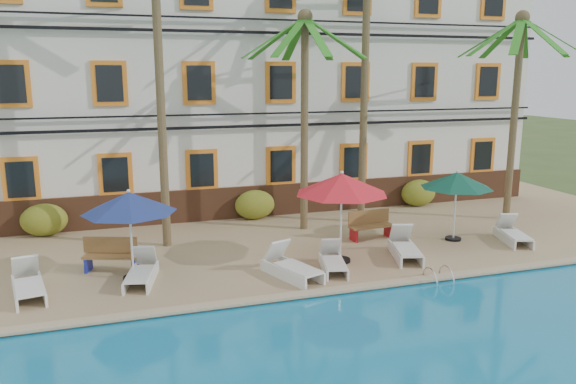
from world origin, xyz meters
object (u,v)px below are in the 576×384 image
object	(u,v)px
umbrella_red	(342,184)
umbrella_green	(457,181)
lounger_d	(333,261)
lounger_f	(513,234)
palm_c	(305,91)
bench_left	(112,254)
palm_e	(517,88)
lounger_b	(141,272)
palm_d	(365,50)
palm_b	(158,50)
pool_ladder	(438,280)
bench_right	(370,224)
lounger_a	(28,284)
umbrella_blue	(129,203)
lounger_c	(291,266)
lounger_e	(405,248)

from	to	relation	value
umbrella_red	umbrella_green	distance (m)	4.47
lounger_d	lounger_f	distance (m)	6.57
palm_c	bench_left	world-z (taller)	palm_c
umbrella_green	lounger_f	bearing A→B (deg)	-24.74
umbrella_red	umbrella_green	bearing A→B (deg)	11.18
palm_e	lounger_b	size ratio (longest dim) A/B	3.93
palm_c	palm_d	bearing A→B (deg)	6.55
palm_b	pool_ladder	world-z (taller)	palm_b
palm_b	umbrella_red	size ratio (longest dim) A/B	3.58
lounger_d	bench_right	size ratio (longest dim) A/B	1.17
lounger_a	pool_ladder	size ratio (longest dim) A/B	2.68
umbrella_blue	palm_d	bearing A→B (deg)	23.40
palm_e	lounger_c	size ratio (longest dim) A/B	3.64
umbrella_green	bench_right	bearing A→B (deg)	158.33
umbrella_green	lounger_c	size ratio (longest dim) A/B	1.13
bench_right	pool_ladder	world-z (taller)	bench_right
palm_b	umbrella_red	distance (m)	6.69
palm_e	lounger_f	bearing A→B (deg)	-125.20
palm_b	lounger_a	world-z (taller)	palm_b
lounger_b	umbrella_green	bearing A→B (deg)	4.46
bench_left	pool_ladder	size ratio (longest dim) A/B	2.11
palm_b	umbrella_blue	size ratio (longest dim) A/B	3.93
palm_d	lounger_c	bearing A→B (deg)	-132.17
umbrella_red	umbrella_green	xyz separation A→B (m)	(4.37, 0.86, -0.31)
palm_d	lounger_b	distance (m)	10.66
umbrella_blue	lounger_c	xyz separation A→B (m)	(4.01, -1.11, -1.78)
bench_right	lounger_a	bearing A→B (deg)	-169.40
umbrella_red	pool_ladder	distance (m)	3.66
lounger_c	umbrella_red	bearing A→B (deg)	23.51
lounger_a	bench_left	size ratio (longest dim) A/B	1.27
lounger_b	lounger_d	distance (m)	5.14
umbrella_blue	umbrella_red	size ratio (longest dim) A/B	0.91
palm_e	lounger_e	xyz separation A→B (m)	(-5.89, -2.88, -4.54)
palm_b	lounger_f	xyz separation A→B (m)	(10.66, -3.02, -5.74)
lounger_c	palm_c	bearing A→B (deg)	66.47
lounger_c	bench_left	xyz separation A→B (m)	(-4.52, 2.00, 0.17)
umbrella_green	bench_left	size ratio (longest dim) A/B	1.47
palm_c	lounger_e	distance (m)	6.19
palm_d	bench_left	world-z (taller)	palm_d
umbrella_red	pool_ladder	size ratio (longest dim) A/B	3.59
umbrella_red	lounger_e	bearing A→B (deg)	-6.81
umbrella_blue	umbrella_red	xyz separation A→B (m)	(5.76, -0.35, 0.20)
umbrella_green	lounger_f	world-z (taller)	umbrella_green
palm_b	palm_e	xyz separation A→B (m)	(12.46, -0.46, -1.18)
lounger_a	bench_left	bearing A→B (deg)	32.44
lounger_b	palm_d	bearing A→B (deg)	25.41
lounger_d	bench_left	distance (m)	6.08
palm_c	pool_ladder	xyz separation A→B (m)	(1.71, -5.81, -4.77)
umbrella_red	bench_left	size ratio (longest dim) A/B	1.70
palm_b	umbrella_blue	world-z (taller)	palm_b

